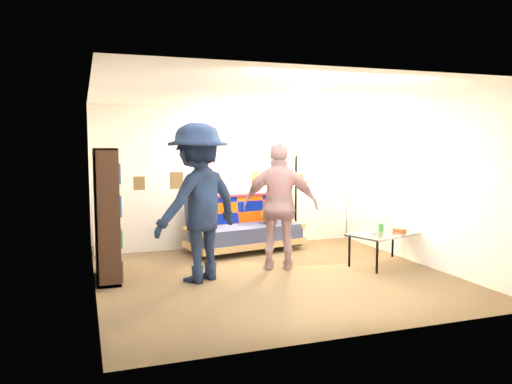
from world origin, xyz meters
The scene contains 10 objects.
ground centered at (0.00, 0.00, 0.00)m, with size 5.00×5.00×0.00m, color brown.
room_shell centered at (0.00, 0.47, 1.67)m, with size 4.60×5.05×2.45m.
half_wall_ledge centered at (0.00, 1.80, 0.50)m, with size 4.45×0.15×1.00m, color silver.
ledge_decor centered at (-0.23, 1.78, 1.18)m, with size 2.97×0.02×0.45m.
futon_sofa centered at (0.11, 1.32, 0.37)m, with size 1.99×1.21×0.80m.
bookshelf centered at (-2.08, 0.23, 0.79)m, with size 0.28×0.84×1.69m.
coffee_table centered at (1.75, -0.27, 0.43)m, with size 1.25×0.93×0.58m.
floor_lamp centered at (1.11, 1.49, 1.18)m, with size 0.37×0.30×1.67m.
person_left centered at (-0.98, -0.19, 1.00)m, with size 1.29×0.74×2.00m, color black.
person_right centered at (0.22, 0.01, 0.89)m, with size 1.04×0.43×1.77m, color pink.
Camera 1 is at (-2.35, -6.34, 1.75)m, focal length 35.00 mm.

